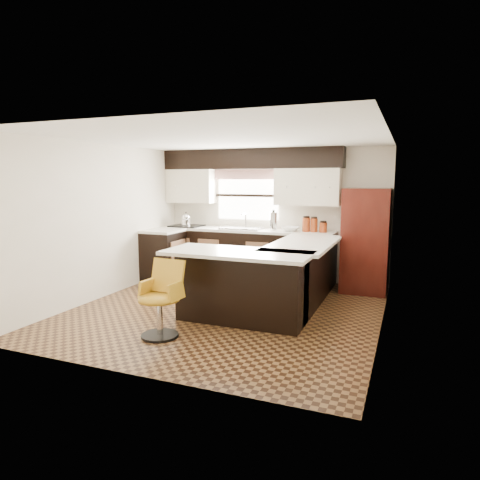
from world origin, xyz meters
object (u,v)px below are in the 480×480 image
at_px(refrigerator, 366,240).
at_px(peninsula_long, 299,275).
at_px(bar_chair, 159,300).
at_px(peninsula_return, 242,288).

bearing_deg(refrigerator, peninsula_long, -124.10).
distance_m(refrigerator, bar_chair, 3.70).
relative_size(peninsula_long, peninsula_return, 1.18).
xyz_separation_m(peninsula_long, peninsula_return, (-0.53, -0.97, 0.00)).
xyz_separation_m(peninsula_long, bar_chair, (-1.22, -1.87, 0.00)).
xyz_separation_m(peninsula_return, refrigerator, (1.34, 2.18, 0.40)).
relative_size(peninsula_return, bar_chair, 1.82).
height_order(peninsula_return, refrigerator, refrigerator).
distance_m(peninsula_long, peninsula_return, 1.11).
bearing_deg(bar_chair, peninsula_return, 57.13).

